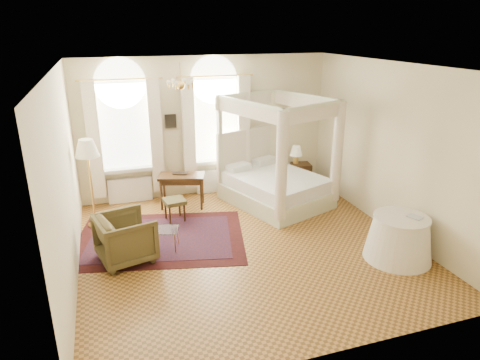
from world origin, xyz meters
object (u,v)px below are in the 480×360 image
object	(u,v)px
armchair	(126,238)
coffee_table	(162,231)
side_table	(399,238)
writing_desk	(182,180)
floor_lamp	(87,153)
stool	(174,203)
canopy_bed	(276,180)
nightstand	(300,176)

from	to	relation	value
armchair	coffee_table	size ratio (longest dim) A/B	1.38
armchair	side_table	size ratio (longest dim) A/B	0.79
coffee_table	writing_desk	bearing A→B (deg)	68.66
coffee_table	floor_lamp	bearing A→B (deg)	129.67
coffee_table	side_table	distance (m)	4.26
stool	armchair	size ratio (longest dim) A/B	0.52
writing_desk	coffee_table	bearing A→B (deg)	-111.34
stool	coffee_table	bearing A→B (deg)	-110.31
stool	side_table	size ratio (longest dim) A/B	0.41
stool	canopy_bed	bearing A→B (deg)	5.55
nightstand	stool	world-z (taller)	nightstand
stool	side_table	bearing A→B (deg)	-38.59
stool	writing_desk	bearing A→B (deg)	67.03
canopy_bed	floor_lamp	xyz separation A→B (m)	(-4.03, 0.05, 1.01)
canopy_bed	armchair	bearing A→B (deg)	-155.63
nightstand	armchair	size ratio (longest dim) A/B	0.71
nightstand	coffee_table	world-z (taller)	nightstand
coffee_table	canopy_bed	bearing A→B (deg)	26.02
canopy_bed	writing_desk	world-z (taller)	canopy_bed
canopy_bed	side_table	xyz separation A→B (m)	(1.09, -3.03, -0.17)
stool	floor_lamp	bearing A→B (deg)	170.02
canopy_bed	coffee_table	bearing A→B (deg)	-153.98
writing_desk	stool	world-z (taller)	writing_desk
canopy_bed	nightstand	size ratio (longest dim) A/B	4.11
nightstand	writing_desk	distance (m)	3.08
coffee_table	side_table	size ratio (longest dim) A/B	0.58
armchair	floor_lamp	bearing A→B (deg)	4.00
nightstand	floor_lamp	distance (m)	5.17
canopy_bed	writing_desk	distance (m)	2.17
nightstand	coffee_table	bearing A→B (deg)	-151.47
nightstand	coffee_table	size ratio (longest dim) A/B	0.98
nightstand	coffee_table	distance (m)	4.31
writing_desk	coffee_table	xyz separation A→B (m)	(-0.73, -1.86, -0.29)
canopy_bed	stool	world-z (taller)	canopy_bed
floor_lamp	side_table	size ratio (longest dim) A/B	1.56
writing_desk	floor_lamp	bearing A→B (deg)	-167.48
floor_lamp	side_table	distance (m)	6.09
floor_lamp	armchair	bearing A→B (deg)	-72.16
canopy_bed	side_table	world-z (taller)	canopy_bed
nightstand	coffee_table	xyz separation A→B (m)	(-3.79, -2.06, 0.03)
canopy_bed	armchair	size ratio (longest dim) A/B	2.93
writing_desk	stool	distance (m)	0.81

